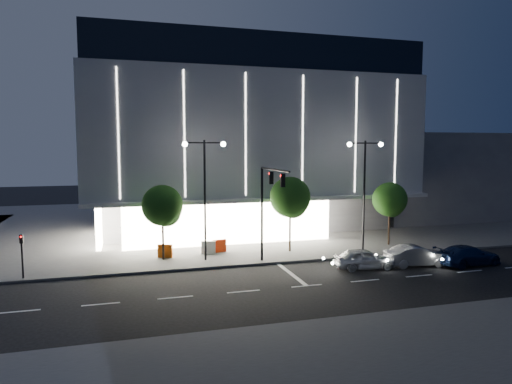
{
  "coord_description": "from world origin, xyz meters",
  "views": [
    {
      "loc": [
        -8.44,
        -26.89,
        8.53
      ],
      "look_at": [
        1.19,
        7.07,
        5.0
      ],
      "focal_mm": 32.0,
      "sensor_mm": 36.0,
      "label": 1
    }
  ],
  "objects": [
    {
      "name": "ground",
      "position": [
        0.0,
        0.0,
        0.0
      ],
      "size": [
        160.0,
        160.0,
        0.0
      ],
      "primitive_type": "plane",
      "color": "black",
      "rests_on": "ground"
    },
    {
      "name": "sidewalk_museum",
      "position": [
        5.0,
        24.0,
        0.07
      ],
      "size": [
        70.0,
        40.0,
        0.15
      ],
      "primitive_type": "cube",
      "color": "#474747",
      "rests_on": "ground"
    },
    {
      "name": "sidewalk_near",
      "position": [
        5.0,
        -12.0,
        0.07
      ],
      "size": [
        70.0,
        10.0,
        0.15
      ],
      "primitive_type": "cube",
      "color": "#474747",
      "rests_on": "ground"
    },
    {
      "name": "museum",
      "position": [
        2.98,
        22.31,
        9.27
      ],
      "size": [
        30.0,
        25.8,
        18.0
      ],
      "color": "#4C4C51",
      "rests_on": "ground"
    },
    {
      "name": "annex_building",
      "position": [
        26.0,
        24.0,
        5.0
      ],
      "size": [
        16.0,
        20.0,
        10.0
      ],
      "primitive_type": "cube",
      "color": "#4C4C51",
      "rests_on": "ground"
    },
    {
      "name": "traffic_mast",
      "position": [
        1.0,
        3.34,
        5.03
      ],
      "size": [
        0.33,
        5.89,
        7.07
      ],
      "color": "black",
      "rests_on": "ground"
    },
    {
      "name": "street_lamp_west",
      "position": [
        -3.0,
        6.0,
        5.96
      ],
      "size": [
        3.16,
        0.36,
        9.0
      ],
      "color": "black",
      "rests_on": "ground"
    },
    {
      "name": "street_lamp_east",
      "position": [
        10.0,
        6.0,
        5.96
      ],
      "size": [
        3.16,
        0.36,
        9.0
      ],
      "color": "black",
      "rests_on": "ground"
    },
    {
      "name": "ped_signal_far",
      "position": [
        -15.0,
        4.5,
        1.89
      ],
      "size": [
        0.22,
        0.24,
        3.0
      ],
      "color": "black",
      "rests_on": "ground"
    },
    {
      "name": "tree_left",
      "position": [
        -5.97,
        7.02,
        4.03
      ],
      "size": [
        3.02,
        3.02,
        5.72
      ],
      "color": "black",
      "rests_on": "ground"
    },
    {
      "name": "tree_mid",
      "position": [
        4.03,
        7.02,
        4.33
      ],
      "size": [
        3.25,
        3.25,
        6.15
      ],
      "color": "black",
      "rests_on": "ground"
    },
    {
      "name": "tree_right",
      "position": [
        13.03,
        7.02,
        3.88
      ],
      "size": [
        2.91,
        2.91,
        5.51
      ],
      "color": "black",
      "rests_on": "ground"
    },
    {
      "name": "car_lead",
      "position": [
        7.34,
        1.04,
        0.72
      ],
      "size": [
        4.41,
        2.24,
        1.44
      ],
      "primitive_type": "imported",
      "rotation": [
        0.0,
        0.0,
        1.44
      ],
      "color": "#ABADB2",
      "rests_on": "ground"
    },
    {
      "name": "car_second",
      "position": [
        11.35,
        0.73,
        0.74
      ],
      "size": [
        4.66,
        2.08,
        1.49
      ],
      "primitive_type": "imported",
      "rotation": [
        0.0,
        0.0,
        1.45
      ],
      "color": "gray",
      "rests_on": "ground"
    },
    {
      "name": "car_third",
      "position": [
        15.06,
        -0.08,
        0.72
      ],
      "size": [
        5.09,
        2.39,
        1.44
      ],
      "primitive_type": "imported",
      "rotation": [
        0.0,
        0.0,
        1.65
      ],
      "color": "#132148",
      "rests_on": "ground"
    },
    {
      "name": "barrier_a",
      "position": [
        -5.83,
        7.57,
        0.65
      ],
      "size": [
        1.12,
        0.62,
        1.0
      ],
      "primitive_type": "cube",
      "rotation": [
        0.0,
        0.0,
        -0.36
      ],
      "color": "#D6510B",
      "rests_on": "sidewalk_museum"
    },
    {
      "name": "barrier_c",
      "position": [
        -1.51,
        8.23,
        0.65
      ],
      "size": [
        1.13,
        0.45,
        1.0
      ],
      "primitive_type": "cube",
      "rotation": [
        0.0,
        0.0,
        0.19
      ],
      "color": "#FF380E",
      "rests_on": "sidewalk_museum"
    },
    {
      "name": "barrier_d",
      "position": [
        -2.45,
        7.89,
        0.65
      ],
      "size": [
        1.13,
        0.53,
        1.0
      ],
      "primitive_type": "cube",
      "rotation": [
        0.0,
        0.0,
        -0.27
      ],
      "color": "silver",
      "rests_on": "sidewalk_museum"
    }
  ]
}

